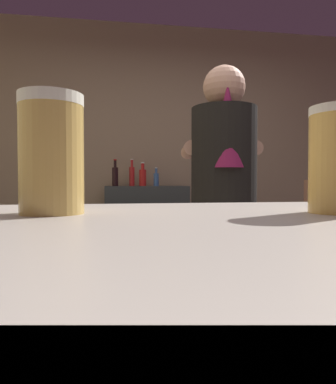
{
  "coord_description": "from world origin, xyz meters",
  "views": [
    {
      "loc": [
        -0.4,
        -1.42,
        1.1
      ],
      "look_at": [
        -0.29,
        -0.75,
        1.08
      ],
      "focal_mm": 32.67,
      "sensor_mm": 36.0,
      "label": 1
    }
  ],
  "objects_px": {
    "knife_block": "(314,194)",
    "mixing_bowl": "(116,208)",
    "bartender": "(224,203)",
    "bottle_olive_oil": "(115,176)",
    "pint_glass_far": "(52,154)",
    "bottle_hot_sauce": "(132,175)",
    "bottle_soy": "(143,177)",
    "chefs_knife": "(246,210)",
    "bottle_vinegar": "(156,179)"
  },
  "relations": [
    {
      "from": "pint_glass_far",
      "to": "bottle_olive_oil",
      "type": "relative_size",
      "value": 0.59
    },
    {
      "from": "knife_block",
      "to": "mixing_bowl",
      "type": "bearing_deg",
      "value": -179.06
    },
    {
      "from": "bottle_olive_oil",
      "to": "bottle_soy",
      "type": "relative_size",
      "value": 1.09
    },
    {
      "from": "bartender",
      "to": "bottle_vinegar",
      "type": "distance_m",
      "value": 1.55
    },
    {
      "from": "mixing_bowl",
      "to": "bottle_vinegar",
      "type": "distance_m",
      "value": 1.19
    },
    {
      "from": "bartender",
      "to": "bottle_olive_oil",
      "type": "distance_m",
      "value": 1.66
    },
    {
      "from": "bottle_soy",
      "to": "bottle_vinegar",
      "type": "distance_m",
      "value": 0.15
    },
    {
      "from": "bartender",
      "to": "bottle_vinegar",
      "type": "height_order",
      "value": "bartender"
    },
    {
      "from": "bottle_olive_oil",
      "to": "bottle_vinegar",
      "type": "distance_m",
      "value": 0.39
    },
    {
      "from": "mixing_bowl",
      "to": "bottle_olive_oil",
      "type": "height_order",
      "value": "bottle_olive_oil"
    },
    {
      "from": "bottle_soy",
      "to": "knife_block",
      "type": "bearing_deg",
      "value": -47.54
    },
    {
      "from": "bottle_olive_oil",
      "to": "mixing_bowl",
      "type": "bearing_deg",
      "value": -89.95
    },
    {
      "from": "bottle_olive_oil",
      "to": "bottle_soy",
      "type": "xyz_separation_m",
      "value": [
        0.26,
        0.06,
        -0.01
      ]
    },
    {
      "from": "knife_block",
      "to": "bottle_hot_sauce",
      "type": "distance_m",
      "value": 1.68
    },
    {
      "from": "bottle_olive_oil",
      "to": "bottle_hot_sauce",
      "type": "relative_size",
      "value": 0.97
    },
    {
      "from": "bottle_olive_oil",
      "to": "bottle_hot_sauce",
      "type": "bearing_deg",
      "value": 25.59
    },
    {
      "from": "bartender",
      "to": "knife_block",
      "type": "relative_size",
      "value": 6.16
    },
    {
      "from": "pint_glass_far",
      "to": "bottle_vinegar",
      "type": "distance_m",
      "value": 2.88
    },
    {
      "from": "knife_block",
      "to": "pint_glass_far",
      "type": "xyz_separation_m",
      "value": [
        -1.43,
        -1.75,
        0.12
      ]
    },
    {
      "from": "chefs_knife",
      "to": "bottle_vinegar",
      "type": "distance_m",
      "value": 1.23
    },
    {
      "from": "chefs_knife",
      "to": "bottle_vinegar",
      "type": "bearing_deg",
      "value": 128.09
    },
    {
      "from": "knife_block",
      "to": "pint_glass_far",
      "type": "relative_size",
      "value": 1.85
    },
    {
      "from": "bartender",
      "to": "bottle_olive_oil",
      "type": "relative_size",
      "value": 6.75
    },
    {
      "from": "knife_block",
      "to": "mixing_bowl",
      "type": "distance_m",
      "value": 1.34
    },
    {
      "from": "chefs_knife",
      "to": "pint_glass_far",
      "type": "height_order",
      "value": "pint_glass_far"
    },
    {
      "from": "mixing_bowl",
      "to": "chefs_knife",
      "type": "height_order",
      "value": "mixing_bowl"
    },
    {
      "from": "pint_glass_far",
      "to": "bottle_vinegar",
      "type": "height_order",
      "value": "bottle_vinegar"
    },
    {
      "from": "bartender",
      "to": "bottle_hot_sauce",
      "type": "height_order",
      "value": "bartender"
    },
    {
      "from": "bartender",
      "to": "chefs_knife",
      "type": "relative_size",
      "value": 7.11
    },
    {
      "from": "bartender",
      "to": "mixing_bowl",
      "type": "height_order",
      "value": "bartender"
    },
    {
      "from": "bottle_soy",
      "to": "bottle_vinegar",
      "type": "relative_size",
      "value": 1.3
    },
    {
      "from": "pint_glass_far",
      "to": "mixing_bowl",
      "type": "bearing_deg",
      "value": 86.96
    },
    {
      "from": "bartender",
      "to": "bottle_olive_oil",
      "type": "bearing_deg",
      "value": 27.88
    },
    {
      "from": "mixing_bowl",
      "to": "bottle_hot_sauce",
      "type": "relative_size",
      "value": 0.62
    },
    {
      "from": "pint_glass_far",
      "to": "bartender",
      "type": "bearing_deg",
      "value": 63.65
    },
    {
      "from": "chefs_knife",
      "to": "pint_glass_far",
      "type": "bearing_deg",
      "value": -102.17
    },
    {
      "from": "mixing_bowl",
      "to": "bottle_soy",
      "type": "distance_m",
      "value": 1.24
    },
    {
      "from": "bartender",
      "to": "pint_glass_far",
      "type": "height_order",
      "value": "bartender"
    },
    {
      "from": "mixing_bowl",
      "to": "pint_glass_far",
      "type": "relative_size",
      "value": 1.08
    },
    {
      "from": "knife_block",
      "to": "bottle_soy",
      "type": "xyz_separation_m",
      "value": [
        -1.07,
        1.17,
        0.13
      ]
    },
    {
      "from": "pint_glass_far",
      "to": "bottle_hot_sauce",
      "type": "distance_m",
      "value": 2.95
    },
    {
      "from": "bartender",
      "to": "chefs_knife",
      "type": "xyz_separation_m",
      "value": [
        0.28,
        0.4,
        -0.07
      ]
    },
    {
      "from": "mixing_bowl",
      "to": "bottle_hot_sauce",
      "type": "xyz_separation_m",
      "value": [
        0.16,
        1.21,
        0.22
      ]
    },
    {
      "from": "pint_glass_far",
      "to": "bottle_olive_oil",
      "type": "bearing_deg",
      "value": 88.19
    },
    {
      "from": "bottle_olive_oil",
      "to": "bottle_hot_sauce",
      "type": "distance_m",
      "value": 0.18
    },
    {
      "from": "chefs_knife",
      "to": "bottle_soy",
      "type": "xyz_separation_m",
      "value": [
        -0.57,
        1.21,
        0.23
      ]
    },
    {
      "from": "bottle_hot_sauce",
      "to": "bottle_soy",
      "type": "height_order",
      "value": "bottle_hot_sauce"
    },
    {
      "from": "mixing_bowl",
      "to": "pint_glass_far",
      "type": "height_order",
      "value": "pint_glass_far"
    },
    {
      "from": "mixing_bowl",
      "to": "pint_glass_far",
      "type": "xyz_separation_m",
      "value": [
        -0.09,
        -1.73,
        0.2
      ]
    },
    {
      "from": "bartender",
      "to": "knife_block",
      "type": "distance_m",
      "value": 0.9
    }
  ]
}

